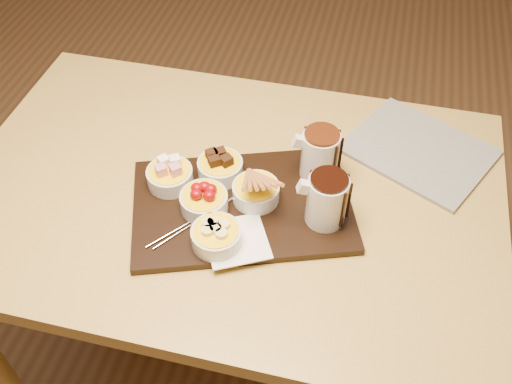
% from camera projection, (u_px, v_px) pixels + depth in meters
% --- Properties ---
extents(ground, '(5.00, 5.00, 0.00)m').
position_uv_depth(ground, '(237.00, 349.00, 1.81)').
color(ground, brown).
rests_on(ground, ground).
extents(dining_table, '(1.20, 0.80, 0.75)m').
position_uv_depth(dining_table, '(230.00, 217.00, 1.33)').
color(dining_table, '#B59343').
rests_on(dining_table, ground).
extents(serving_board, '(0.53, 0.44, 0.02)m').
position_uv_depth(serving_board, '(242.00, 206.00, 1.21)').
color(serving_board, black).
rests_on(serving_board, dining_table).
extents(napkin, '(0.16, 0.16, 0.00)m').
position_uv_depth(napkin, '(237.00, 241.00, 1.14)').
color(napkin, white).
rests_on(napkin, serving_board).
extents(bowl_marshmallows, '(0.10, 0.10, 0.04)m').
position_uv_depth(bowl_marshmallows, '(170.00, 177.00, 1.23)').
color(bowl_marshmallows, beige).
rests_on(bowl_marshmallows, serving_board).
extents(bowl_cake, '(0.10, 0.10, 0.04)m').
position_uv_depth(bowl_cake, '(220.00, 168.00, 1.25)').
color(bowl_cake, beige).
rests_on(bowl_cake, serving_board).
extents(bowl_strawberries, '(0.10, 0.10, 0.04)m').
position_uv_depth(bowl_strawberries, '(204.00, 202.00, 1.18)').
color(bowl_strawberries, beige).
rests_on(bowl_strawberries, serving_board).
extents(bowl_biscotti, '(0.10, 0.10, 0.04)m').
position_uv_depth(bowl_biscotti, '(256.00, 192.00, 1.20)').
color(bowl_biscotti, beige).
rests_on(bowl_biscotti, serving_board).
extents(bowl_bananas, '(0.10, 0.10, 0.04)m').
position_uv_depth(bowl_bananas, '(216.00, 237.00, 1.12)').
color(bowl_bananas, beige).
rests_on(bowl_bananas, serving_board).
extents(pitcher_dark_chocolate, '(0.10, 0.10, 0.11)m').
position_uv_depth(pitcher_dark_chocolate, '(327.00, 200.00, 1.14)').
color(pitcher_dark_chocolate, silver).
rests_on(pitcher_dark_chocolate, serving_board).
extents(pitcher_milk_chocolate, '(0.10, 0.10, 0.11)m').
position_uv_depth(pitcher_milk_chocolate, '(320.00, 155.00, 1.23)').
color(pitcher_milk_chocolate, silver).
rests_on(pitcher_milk_chocolate, serving_board).
extents(fondue_skewers, '(0.22, 0.18, 0.01)m').
position_uv_depth(fondue_skewers, '(200.00, 216.00, 1.18)').
color(fondue_skewers, silver).
rests_on(fondue_skewers, serving_board).
extents(newspaper, '(0.39, 0.36, 0.01)m').
position_uv_depth(newspaper, '(419.00, 151.00, 1.34)').
color(newspaper, beige).
rests_on(newspaper, dining_table).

